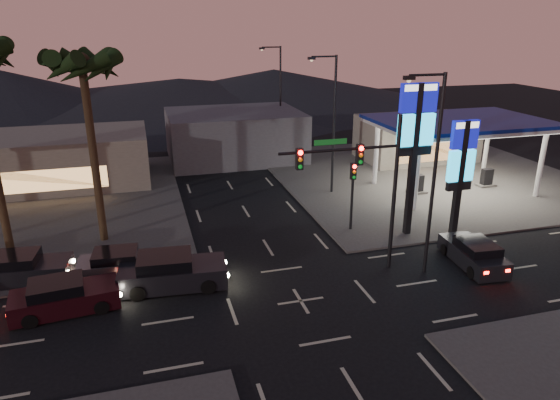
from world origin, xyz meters
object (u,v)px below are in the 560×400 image
object	(u,v)px
pylon_sign_short	(461,161)
traffic_signal_mast	(364,174)
car_lane_b_front	(121,264)
gas_station	(460,125)
car_lane_b_mid	(20,269)
car_lane_a_front	(171,272)
car_lane_a_mid	(64,297)
pylon_sign_tall	(416,130)
suv_station	(474,254)

from	to	relation	value
pylon_sign_short	traffic_signal_mast	distance (m)	7.69
traffic_signal_mast	car_lane_b_front	world-z (taller)	traffic_signal_mast
gas_station	car_lane_b_mid	distance (m)	29.74
car_lane_a_front	car_lane_a_mid	world-z (taller)	car_lane_a_front
car_lane_a_front	car_lane_b_front	distance (m)	2.94
pylon_sign_tall	suv_station	distance (m)	7.44
pylon_sign_tall	car_lane_a_front	xyz separation A→B (m)	(-14.08, -2.53, -5.61)
traffic_signal_mast	suv_station	bearing A→B (deg)	-9.67
gas_station	suv_station	world-z (taller)	gas_station
pylon_sign_tall	suv_station	size ratio (longest dim) A/B	2.04
car_lane_b_front	car_lane_b_mid	distance (m)	4.79
car_lane_b_front	car_lane_b_mid	xyz separation A→B (m)	(-4.74, 0.72, 0.04)
car_lane_b_front	suv_station	world-z (taller)	suv_station
car_lane_a_front	suv_station	distance (m)	15.56
traffic_signal_mast	suv_station	distance (m)	7.68
gas_station	car_lane_b_mid	size ratio (longest dim) A/B	2.55
pylon_sign_tall	car_lane_a_front	world-z (taller)	pylon_sign_tall
pylon_sign_short	traffic_signal_mast	xyz separation A→B (m)	(-7.24, -2.51, 0.57)
traffic_signal_mast	car_lane_a_front	size ratio (longest dim) A/B	1.50
traffic_signal_mast	car_lane_b_front	bearing A→B (deg)	166.84
car_lane_a_mid	traffic_signal_mast	bearing A→B (deg)	-0.37
gas_station	car_lane_a_front	xyz separation A→B (m)	(-21.58, -9.03, -4.29)
pylon_sign_tall	suv_station	world-z (taller)	pylon_sign_tall
car_lane_a_mid	car_lane_b_mid	bearing A→B (deg)	125.10
car_lane_a_mid	gas_station	bearing A→B (deg)	20.65
pylon_sign_tall	pylon_sign_short	bearing A→B (deg)	-21.80
gas_station	car_lane_b_front	xyz separation A→B (m)	(-23.94, -7.28, -4.42)
gas_station	car_lane_b_mid	bearing A→B (deg)	-167.11
car_lane_a_mid	car_lane_b_mid	world-z (taller)	car_lane_b_mid
gas_station	car_lane_a_mid	xyz separation A→B (m)	(-26.32, -9.92, -4.38)
gas_station	pylon_sign_short	distance (m)	9.02
pylon_sign_short	car_lane_a_mid	size ratio (longest dim) A/B	1.47
pylon_sign_short	suv_station	bearing A→B (deg)	-108.00
gas_station	traffic_signal_mast	distance (m)	15.82
suv_station	car_lane_b_mid	bearing A→B (deg)	168.73
car_lane_a_front	suv_station	xyz separation A→B (m)	(15.42, -2.02, -0.12)
car_lane_a_mid	car_lane_b_front	bearing A→B (deg)	48.00
gas_station	pylon_sign_tall	bearing A→B (deg)	-139.09
pylon_sign_tall	gas_station	bearing A→B (deg)	40.91
gas_station	pylon_sign_tall	size ratio (longest dim) A/B	1.36
traffic_signal_mast	car_lane_a_front	world-z (taller)	traffic_signal_mast
pylon_sign_short	suv_station	xyz separation A→B (m)	(-1.15, -3.55, -3.99)
car_lane_b_mid	suv_station	distance (m)	22.97
gas_station	suv_station	size ratio (longest dim) A/B	2.76
traffic_signal_mast	gas_station	bearing A→B (deg)	39.28
car_lane_a_mid	suv_station	distance (m)	20.19
gas_station	car_lane_b_front	distance (m)	25.41
traffic_signal_mast	car_lane_a_mid	world-z (taller)	traffic_signal_mast
car_lane_a_front	car_lane_b_mid	world-z (taller)	car_lane_a_front
car_lane_a_front	gas_station	bearing A→B (deg)	22.71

